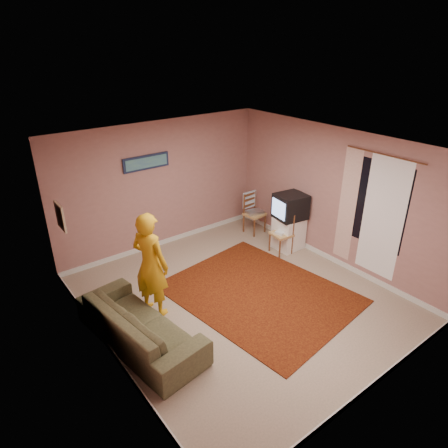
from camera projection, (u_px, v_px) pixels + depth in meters
ground at (239, 298)px, 6.76m from camera, size 5.00×5.00×0.00m
wall_back at (161, 186)px, 8.00m from camera, size 4.50×0.02×2.60m
wall_front at (384, 308)px, 4.41m from camera, size 4.50×0.02×2.60m
wall_left at (101, 277)px, 4.97m from camera, size 0.02×5.00×2.60m
wall_right at (333, 197)px, 7.44m from camera, size 0.02×5.00×2.60m
ceiling at (242, 147)px, 5.65m from camera, size 4.50×5.00×0.02m
baseboard_back at (165, 241)px, 8.53m from camera, size 4.50×0.02×0.10m
baseboard_front at (366, 390)px, 4.95m from camera, size 4.50×0.02×0.10m
baseboard_left at (114, 354)px, 5.51m from camera, size 0.02×5.00×0.10m
baseboard_right at (326, 256)px, 7.97m from camera, size 0.02×5.00×0.10m
window at (377, 205)px, 6.72m from camera, size 0.01×1.10×1.50m
curtain_sheer at (383, 219)px, 6.69m from camera, size 0.01×0.75×2.10m
curtain_floral at (347, 206)px, 7.19m from camera, size 0.01×0.35×2.10m
curtain_rod at (384, 155)px, 6.33m from camera, size 0.02×1.40×0.02m
picture_back at (146, 162)px, 7.58m from camera, size 0.95×0.04×0.28m
picture_left at (60, 217)px, 6.03m from camera, size 0.04×0.38×0.42m
area_rug at (259, 293)px, 6.88m from camera, size 2.75×3.27×0.02m
tv_cabinet at (288, 233)px, 8.24m from camera, size 0.54×0.49×0.68m
crt_tv at (290, 206)px, 7.99m from camera, size 0.66×0.60×0.50m
chair_a at (255, 210)px, 8.82m from camera, size 0.44×0.42×0.49m
dvd_player at (255, 212)px, 8.84m from camera, size 0.40×0.31×0.06m
blue_throw at (249, 200)px, 8.88m from camera, size 0.35×0.04×0.37m
chair_b at (282, 229)px, 7.97m from camera, size 0.41×0.42×0.46m
game_console at (282, 232)px, 8.00m from camera, size 0.27×0.22×0.05m
sofa at (140, 325)px, 5.66m from camera, size 1.13×2.25×0.63m
person at (151, 265)px, 6.09m from camera, size 0.63×0.74×1.73m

